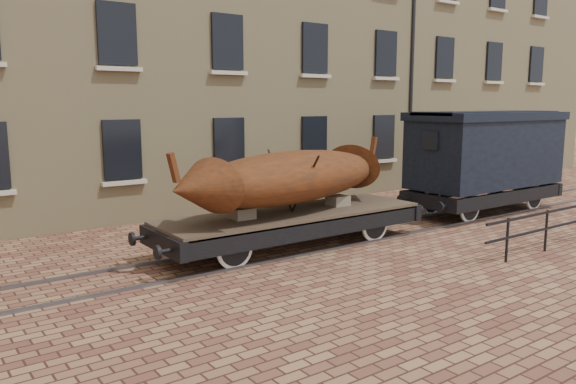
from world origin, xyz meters
TOP-DOWN VIEW (x-y plane):
  - ground at (0.00, 0.00)m, footprint 90.00×90.00m
  - warehouse_cream at (3.00, 9.99)m, footprint 40.00×10.19m
  - rail_track at (0.00, 0.00)m, footprint 30.00×1.52m
  - flatcar_wagon at (-0.11, -0.00)m, footprint 7.64×2.07m
  - iron_boat at (-0.14, -0.00)m, footprint 7.10×3.17m
  - goods_van at (7.59, 0.00)m, footprint 6.30×2.29m

SIDE VIEW (x-z plane):
  - ground at x=0.00m, z-range 0.00..0.00m
  - rail_track at x=0.00m, z-range 0.00..0.06m
  - flatcar_wagon at x=-0.11m, z-range 0.14..1.30m
  - iron_boat at x=-0.14m, z-range 0.92..2.60m
  - goods_van at x=7.59m, z-range 0.41..3.67m
  - warehouse_cream at x=3.00m, z-range 0.00..14.00m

